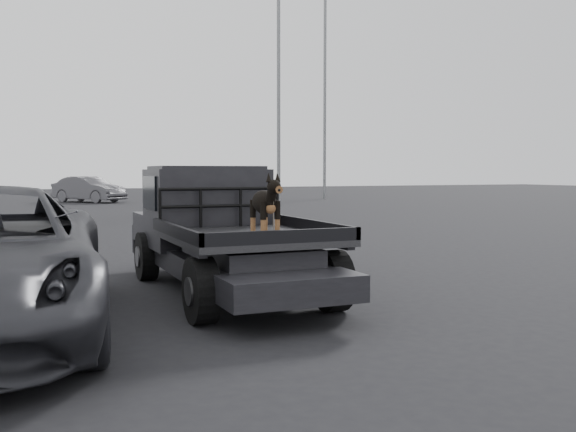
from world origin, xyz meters
name	(u,v)px	position (x,y,z in m)	size (l,w,h in m)	color
ground	(280,331)	(0.00, 0.00, 0.00)	(120.00, 120.00, 0.00)	black
flatbed_ute	(225,260)	(0.13, 2.35, 0.46)	(2.00, 5.40, 0.92)	black
ute_cab	(206,195)	(0.13, 3.30, 1.36)	(1.72, 1.30, 0.88)	black
headache_rack	(221,208)	(0.13, 2.55, 1.20)	(1.80, 0.08, 0.55)	black
dog	(265,207)	(0.19, 0.94, 1.29)	(0.32, 0.60, 0.74)	black
distant_car_a	(89,189)	(1.24, 30.76, 0.72)	(1.52, 4.35, 1.43)	#47464B
distant_car_b	(238,188)	(9.74, 30.08, 0.71)	(2.00, 4.92, 1.43)	#414145
floodlight_mid	(279,67)	(9.89, 24.05, 6.97)	(1.08, 0.28, 12.75)	slate
floodlight_far	(325,66)	(15.15, 29.37, 8.18)	(1.08, 0.28, 15.14)	slate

